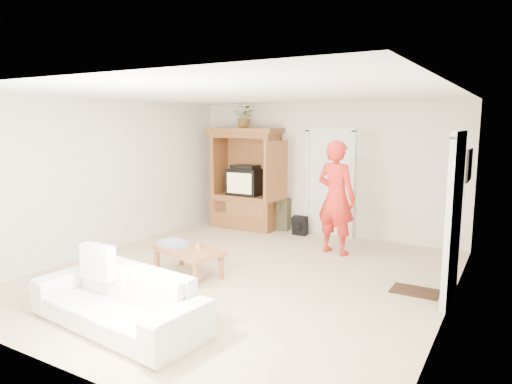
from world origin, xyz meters
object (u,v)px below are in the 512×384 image
(man, at_px, (336,198))
(sofa, at_px, (117,299))
(armoire, at_px, (246,185))
(coffee_table, at_px, (188,252))

(man, relative_size, sofa, 0.90)
(armoire, height_order, sofa, armoire)
(coffee_table, bearing_deg, armoire, 120.06)
(sofa, bearing_deg, coffee_table, 109.06)
(coffee_table, bearing_deg, man, 70.63)
(armoire, xyz_separation_m, coffee_table, (0.86, -3.05, -0.56))
(man, relative_size, coffee_table, 1.62)
(armoire, xyz_separation_m, man, (2.31, -0.88, 0.06))
(sofa, relative_size, coffee_table, 1.79)
(man, xyz_separation_m, coffee_table, (-1.45, -2.17, -0.61))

